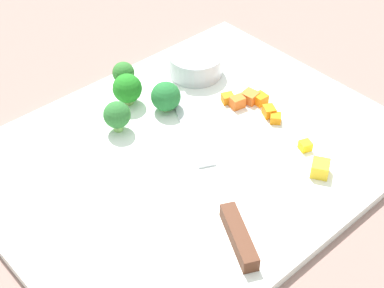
{
  "coord_description": "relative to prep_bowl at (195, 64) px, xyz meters",
  "views": [
    {
      "loc": [
        0.34,
        0.37,
        0.47
      ],
      "look_at": [
        0.0,
        0.0,
        0.02
      ],
      "focal_mm": 53.27,
      "sensor_mm": 36.0,
      "label": 1
    }
  ],
  "objects": [
    {
      "name": "ground_plane",
      "position": [
        0.11,
        0.12,
        -0.03
      ],
      "size": [
        4.0,
        4.0,
        0.0
      ],
      "primitive_type": "plane",
      "color": "gray"
    },
    {
      "name": "cutting_board",
      "position": [
        0.11,
        0.12,
        -0.02
      ],
      "size": [
        0.49,
        0.39,
        0.01
      ],
      "primitive_type": "cube",
      "color": "white",
      "rests_on": "ground_plane"
    },
    {
      "name": "prep_bowl",
      "position": [
        0.0,
        0.0,
        0.0
      ],
      "size": [
        0.07,
        0.07,
        0.03
      ],
      "primitive_type": "cylinder",
      "color": "silver",
      "rests_on": "cutting_board"
    },
    {
      "name": "chef_knife",
      "position": [
        0.14,
        0.2,
        -0.01
      ],
      "size": [
        0.15,
        0.27,
        0.02
      ],
      "rotation": [
        0.0,
        0.0,
        4.24
      ],
      "color": "silver",
      "rests_on": "cutting_board"
    },
    {
      "name": "carrot_dice_0",
      "position": [
        -0.0,
        0.15,
        -0.01
      ],
      "size": [
        0.02,
        0.02,
        0.01
      ],
      "primitive_type": "cube",
      "rotation": [
        0.0,
        0.0,
        2.3
      ],
      "color": "orange",
      "rests_on": "cutting_board"
    },
    {
      "name": "carrot_dice_1",
      "position": [
        0.01,
        0.09,
        -0.01
      ],
      "size": [
        0.02,
        0.02,
        0.01
      ],
      "primitive_type": "cube",
      "rotation": [
        0.0,
        0.0,
        2.94
      ],
      "color": "orange",
      "rests_on": "cutting_board"
    },
    {
      "name": "carrot_dice_2",
      "position": [
        -0.01,
        0.13,
        -0.01
      ],
      "size": [
        0.02,
        0.02,
        0.01
      ],
      "primitive_type": "cube",
      "rotation": [
        0.0,
        0.0,
        2.67
      ],
      "color": "orange",
      "rests_on": "cutting_board"
    },
    {
      "name": "carrot_dice_3",
      "position": [
        -0.02,
        0.11,
        -0.01
      ],
      "size": [
        0.02,
        0.02,
        0.01
      ],
      "primitive_type": "cube",
      "rotation": [
        0.0,
        0.0,
        3.09
      ],
      "color": "orange",
      "rests_on": "cutting_board"
    },
    {
      "name": "carrot_dice_4",
      "position": [
        -0.01,
        0.1,
        -0.01
      ],
      "size": [
        0.02,
        0.02,
        0.01
      ],
      "primitive_type": "cube",
      "rotation": [
        0.0,
        0.0,
        1.73
      ],
      "color": "orange",
      "rests_on": "cutting_board"
    },
    {
      "name": "carrot_dice_5",
      "position": [
        0.01,
        0.08,
        -0.01
      ],
      "size": [
        0.02,
        0.02,
        0.01
      ],
      "primitive_type": "cube",
      "rotation": [
        0.0,
        0.0,
        1.14
      ],
      "color": "orange",
      "rests_on": "cutting_board"
    },
    {
      "name": "pepper_dice_0",
      "position": [
        0.03,
        0.24,
        -0.01
      ],
      "size": [
        0.03,
        0.03,
        0.02
      ],
      "primitive_type": "cube",
      "rotation": [
        0.0,
        0.0,
        2.13
      ],
      "color": "yellow",
      "rests_on": "cutting_board"
    },
    {
      "name": "pepper_dice_1",
      "position": [
        0.01,
        0.21,
        -0.01
      ],
      "size": [
        0.02,
        0.02,
        0.01
      ],
      "primitive_type": "cube",
      "rotation": [
        0.0,
        0.0,
        1.22
      ],
      "color": "yellow",
      "rests_on": "cutting_board"
    },
    {
      "name": "broccoli_floret_0",
      "position": [
        0.11,
        -0.01,
        0.01
      ],
      "size": [
        0.04,
        0.04,
        0.04
      ],
      "color": "#8EB059",
      "rests_on": "cutting_board"
    },
    {
      "name": "broccoli_floret_1",
      "position": [
        0.09,
        -0.04,
        0.01
      ],
      "size": [
        0.03,
        0.03,
        0.04
      ],
      "color": "#88B167",
      "rests_on": "cutting_board"
    },
    {
      "name": "broccoli_floret_2",
      "position": [
        0.15,
        0.03,
        0.01
      ],
      "size": [
        0.03,
        0.03,
        0.04
      ],
      "color": "#86C260",
      "rests_on": "cutting_board"
    },
    {
      "name": "broccoli_floret_3",
      "position": [
        0.08,
        0.04,
        0.0
      ],
      "size": [
        0.04,
        0.04,
        0.04
      ],
      "color": "#90BB6D",
      "rests_on": "cutting_board"
    }
  ]
}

